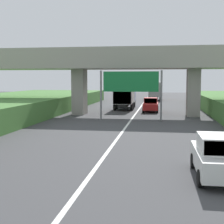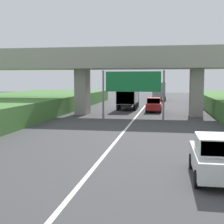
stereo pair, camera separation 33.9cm
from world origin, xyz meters
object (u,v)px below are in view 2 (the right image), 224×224
at_px(truck_blue, 129,94).
at_px(car_white, 216,157).
at_px(truck_orange, 159,90).
at_px(car_red, 154,105).
at_px(overhead_highway_sign, 133,84).

height_order(truck_blue, car_white, truck_blue).
bearing_deg(truck_orange, truck_blue, -101.31).
xyz_separation_m(truck_blue, car_red, (3.47, -3.32, -1.08)).
relative_size(truck_blue, car_white, 1.78).
height_order(truck_orange, car_white, truck_orange).
bearing_deg(truck_blue, overhead_highway_sign, -81.25).
relative_size(truck_blue, car_red, 1.78).
bearing_deg(truck_blue, truck_orange, 78.69).
xyz_separation_m(overhead_highway_sign, truck_orange, (1.78, 30.15, -1.50)).
bearing_deg(car_white, car_red, 97.62).
relative_size(overhead_highway_sign, truck_blue, 0.81).
bearing_deg(truck_orange, car_white, -86.02).
height_order(truck_orange, car_red, truck_orange).
bearing_deg(overhead_highway_sign, truck_orange, 86.61).
distance_m(car_white, car_red, 25.94).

